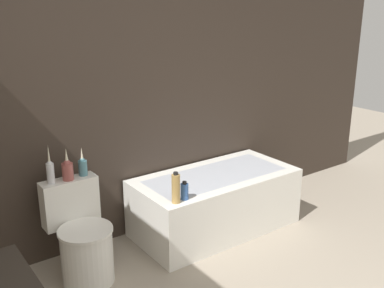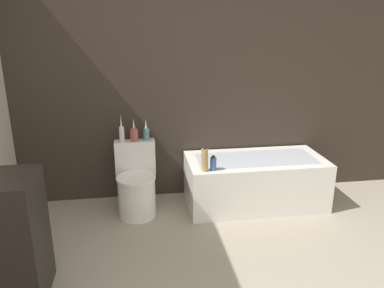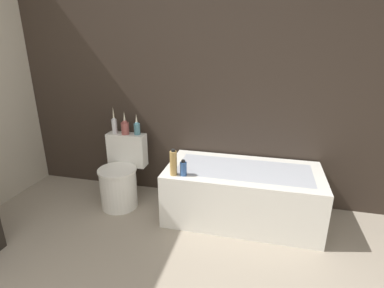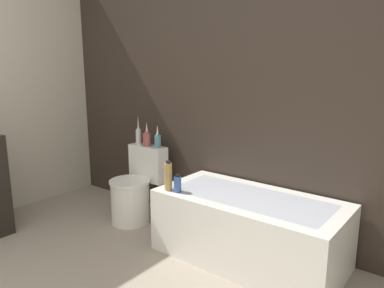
# 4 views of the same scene
# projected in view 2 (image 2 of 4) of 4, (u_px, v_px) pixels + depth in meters

# --- Properties ---
(wall_back_tiled) EXTENTS (6.40, 0.06, 2.60)m
(wall_back_tiled) POSITION_uv_depth(u_px,v_px,m) (174.00, 77.00, 3.86)
(wall_back_tiled) COLOR #332821
(wall_back_tiled) RESTS_ON ground_plane
(bathtub) EXTENTS (1.41, 0.69, 0.51)m
(bathtub) POSITION_uv_depth(u_px,v_px,m) (255.00, 181.00, 3.92)
(bathtub) COLOR white
(bathtub) RESTS_ON ground
(toilet) EXTENTS (0.40, 0.51, 0.70)m
(toilet) POSITION_uv_depth(u_px,v_px,m) (136.00, 186.00, 3.72)
(toilet) COLOR white
(toilet) RESTS_ON ground
(vase_gold) EXTENTS (0.05, 0.05, 0.28)m
(vase_gold) POSITION_uv_depth(u_px,v_px,m) (122.00, 132.00, 3.72)
(vase_gold) COLOR silver
(vase_gold) RESTS_ON toilet
(vase_silver) EXTENTS (0.08, 0.08, 0.24)m
(vase_silver) POSITION_uv_depth(u_px,v_px,m) (134.00, 133.00, 3.73)
(vase_silver) COLOR #994C47
(vase_silver) RESTS_ON toilet
(vase_bronze) EXTENTS (0.06, 0.06, 0.22)m
(vase_bronze) POSITION_uv_depth(u_px,v_px,m) (146.00, 133.00, 3.77)
(vase_bronze) COLOR teal
(vase_bronze) RESTS_ON toilet
(shampoo_bottle_tall) EXTENTS (0.06, 0.06, 0.24)m
(shampoo_bottle_tall) POSITION_uv_depth(u_px,v_px,m) (205.00, 160.00, 3.48)
(shampoo_bottle_tall) COLOR tan
(shampoo_bottle_tall) RESTS_ON bathtub
(shampoo_bottle_short) EXTENTS (0.06, 0.06, 0.14)m
(shampoo_bottle_short) POSITION_uv_depth(u_px,v_px,m) (213.00, 164.00, 3.52)
(shampoo_bottle_short) COLOR #335999
(shampoo_bottle_short) RESTS_ON bathtub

